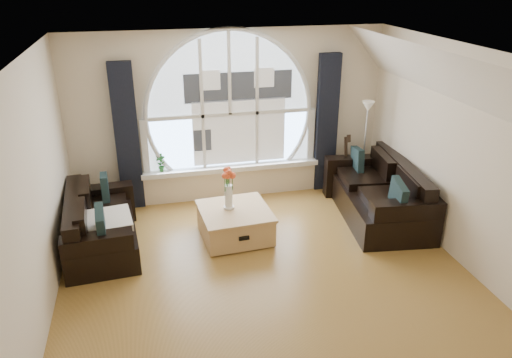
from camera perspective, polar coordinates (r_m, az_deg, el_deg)
name	(u,v)px	position (r m, az deg, el deg)	size (l,w,h in m)	color
ground	(273,289)	(6.02, 2.00, -12.59)	(5.00, 5.50, 0.01)	brown
ceiling	(277,60)	(4.94, 2.45, 13.62)	(5.00, 5.50, 0.01)	silver
wall_back	(229,116)	(7.86, -3.09, 7.26)	(5.00, 0.01, 2.70)	beige
wall_left	(29,210)	(5.31, -24.86, -3.25)	(0.01, 5.50, 2.70)	beige
wall_right	(477,166)	(6.42, 24.26, 1.36)	(0.01, 5.50, 2.70)	beige
attic_slope	(470,84)	(5.97, 23.51, 10.05)	(0.92, 5.50, 0.72)	silver
arched_window	(229,100)	(7.76, -3.10, 9.15)	(2.60, 0.06, 2.15)	silver
window_sill	(232,168)	(8.05, -2.84, 1.32)	(2.90, 0.22, 0.08)	white
window_frame	(230,100)	(7.73, -3.06, 9.10)	(2.76, 0.08, 2.15)	white
neighbor_house	(239,107)	(7.81, -1.96, 8.30)	(1.70, 0.02, 1.50)	silver
curtain_left	(127,138)	(7.71, -14.72, 4.60)	(0.35, 0.12, 2.30)	black
curtain_right	(327,124)	(8.23, 8.18, 6.34)	(0.35, 0.12, 2.30)	black
sofa_left	(101,221)	(6.94, -17.49, -4.62)	(0.85, 1.70, 0.75)	black
sofa_right	(377,194)	(7.61, 13.87, -1.64)	(0.98, 1.95, 0.87)	black
coffee_chest	(235,222)	(6.94, -2.45, -5.00)	(0.96, 0.96, 0.47)	tan
throw_blanket	(109,220)	(6.70, -16.63, -4.61)	(0.55, 0.55, 0.10)	silver
vase_flowers	(228,183)	(6.74, -3.24, -0.43)	(0.24, 0.24, 0.70)	white
floor_lamp	(364,149)	(8.19, 12.42, 3.36)	(0.24, 0.24, 1.60)	#B2B2B2
guitar	(344,163)	(8.30, 10.16, 1.81)	(0.36, 0.24, 1.06)	brown
potted_plant	(161,163)	(7.87, -11.00, 1.85)	(0.16, 0.11, 0.30)	#1E6023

